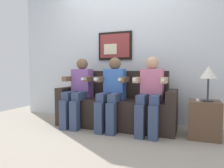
# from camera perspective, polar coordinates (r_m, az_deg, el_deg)

# --- Properties ---
(ground_plane) EXTENTS (5.58, 5.58, 0.00)m
(ground_plane) POSITION_cam_1_polar(r_m,az_deg,el_deg) (3.07, -1.03, -13.32)
(ground_plane) COLOR #9E9384
(back_wall_assembly) EXTENTS (4.29, 0.10, 2.60)m
(back_wall_assembly) POSITION_cam_1_polar(r_m,az_deg,el_deg) (3.68, 3.40, 9.95)
(back_wall_assembly) COLOR silver
(back_wall_assembly) RESTS_ON ground_plane
(couch) EXTENTS (1.89, 0.58, 0.90)m
(couch) POSITION_cam_1_polar(r_m,az_deg,el_deg) (3.29, 1.10, -6.57)
(couch) COLOR #2D231E
(couch) RESTS_ON ground_plane
(person_on_left) EXTENTS (0.46, 0.56, 1.11)m
(person_on_left) POSITION_cam_1_polar(r_m,az_deg,el_deg) (3.35, -9.36, -1.38)
(person_on_left) COLOR #8C59A5
(person_on_left) RESTS_ON ground_plane
(person_in_middle) EXTENTS (0.46, 0.56, 1.11)m
(person_in_middle) POSITION_cam_1_polar(r_m,az_deg,el_deg) (3.10, 0.05, -1.73)
(person_in_middle) COLOR #3F72CC
(person_in_middle) RESTS_ON ground_plane
(person_on_right) EXTENTS (0.46, 0.56, 1.11)m
(person_on_right) POSITION_cam_1_polar(r_m,az_deg,el_deg) (2.94, 10.81, -2.07)
(person_on_right) COLOR pink
(person_on_right) RESTS_ON ground_plane
(side_table_right) EXTENTS (0.40, 0.40, 0.50)m
(side_table_right) POSITION_cam_1_polar(r_m,az_deg,el_deg) (3.02, 24.47, -9.03)
(side_table_right) COLOR brown
(side_table_right) RESTS_ON ground_plane
(table_lamp) EXTENTS (0.22, 0.22, 0.46)m
(table_lamp) POSITION_cam_1_polar(r_m,az_deg,el_deg) (2.91, 25.53, 2.56)
(table_lamp) COLOR #333338
(table_lamp) RESTS_ON side_table_right
(spare_remote_on_table) EXTENTS (0.04, 0.13, 0.02)m
(spare_remote_on_table) POSITION_cam_1_polar(r_m,az_deg,el_deg) (2.94, 22.97, -4.17)
(spare_remote_on_table) COLOR white
(spare_remote_on_table) RESTS_ON side_table_right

